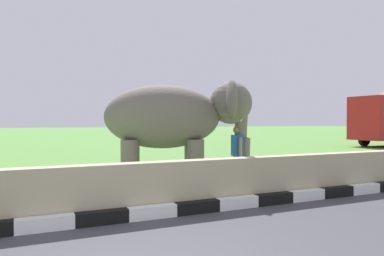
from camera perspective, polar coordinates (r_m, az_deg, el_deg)
striped_curb at (r=6.46m, az=-18.12°, el=-13.80°), size 16.20×0.20×0.24m
barrier_parapet at (r=7.29m, az=0.49°, el=-8.98°), size 28.00×0.36×1.00m
elephant at (r=9.71m, az=-2.55°, el=1.54°), size 4.07×3.02×2.86m
person_handler at (r=9.99m, az=7.18°, el=-3.82°), size 0.32×0.63×1.66m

